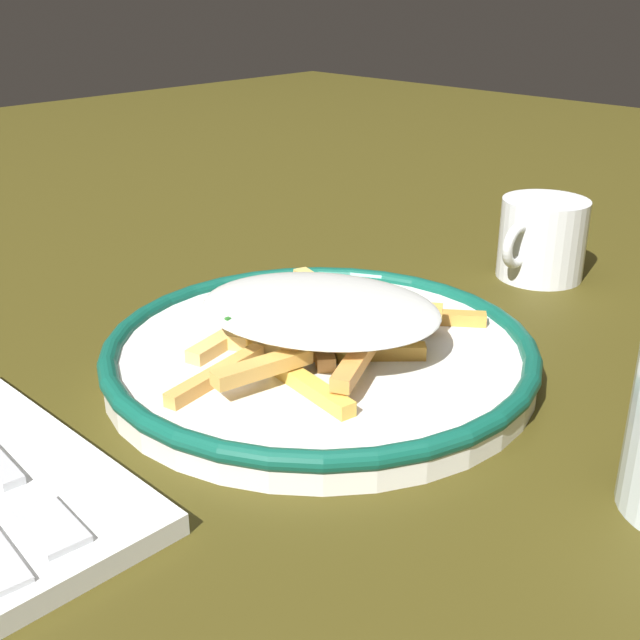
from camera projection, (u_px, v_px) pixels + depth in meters
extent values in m
plane|color=#3F3811|center=(320.00, 371.00, 0.57)|extent=(2.60, 2.60, 0.00)
cylinder|color=white|center=(320.00, 359.00, 0.57)|extent=(0.30, 0.30, 0.02)
torus|color=#0F5140|center=(320.00, 346.00, 0.56)|extent=(0.30, 0.30, 0.01)
cube|color=gold|center=(310.00, 387.00, 0.50)|extent=(0.02, 0.08, 0.01)
cube|color=#E8B24C|center=(380.00, 308.00, 0.58)|extent=(0.06, 0.08, 0.01)
cube|color=gold|center=(335.00, 347.00, 0.55)|extent=(0.03, 0.06, 0.01)
cube|color=#E5A24D|center=(216.00, 375.00, 0.51)|extent=(0.09, 0.02, 0.01)
cube|color=#E8BF65|center=(324.00, 291.00, 0.60)|extent=(0.03, 0.08, 0.01)
cube|color=gold|center=(263.00, 367.00, 0.50)|extent=(0.07, 0.02, 0.01)
cube|color=gold|center=(430.00, 317.00, 0.60)|extent=(0.06, 0.07, 0.01)
cube|color=#E2B35D|center=(274.00, 345.00, 0.55)|extent=(0.04, 0.06, 0.01)
cube|color=#E3B263|center=(226.00, 339.00, 0.56)|extent=(0.07, 0.03, 0.01)
cube|color=#E1BE61|center=(361.00, 323.00, 0.55)|extent=(0.06, 0.08, 0.01)
cube|color=#CC8A3C|center=(301.00, 313.00, 0.60)|extent=(0.04, 0.08, 0.01)
cube|color=gold|center=(364.00, 352.00, 0.54)|extent=(0.07, 0.07, 0.01)
cube|color=#EBA153|center=(323.00, 341.00, 0.56)|extent=(0.06, 0.07, 0.01)
cube|color=gold|center=(307.00, 330.00, 0.57)|extent=(0.09, 0.04, 0.01)
cube|color=#D98C41|center=(355.00, 362.00, 0.50)|extent=(0.07, 0.04, 0.01)
cube|color=#F0B055|center=(308.00, 332.00, 0.54)|extent=(0.07, 0.05, 0.01)
ellipsoid|color=silver|center=(314.00, 309.00, 0.55)|extent=(0.18, 0.20, 0.01)
cube|color=#245C31|center=(364.00, 332.00, 0.51)|extent=(0.00, 0.00, 0.00)
cube|color=#25712A|center=(373.00, 297.00, 0.56)|extent=(0.00, 0.00, 0.00)
cube|color=#216B28|center=(309.00, 300.00, 0.56)|extent=(0.00, 0.00, 0.00)
cube|color=#297224|center=(228.00, 319.00, 0.53)|extent=(0.00, 0.00, 0.00)
cube|color=#3B5825|center=(242.00, 305.00, 0.55)|extent=(0.00, 0.00, 0.00)
cube|color=#346B21|center=(279.00, 294.00, 0.57)|extent=(0.00, 0.00, 0.00)
cube|color=#2A6A1E|center=(321.00, 302.00, 0.55)|extent=(0.00, 0.00, 0.00)
cube|color=#205D30|center=(254.00, 291.00, 0.57)|extent=(0.00, 0.00, 0.00)
cube|color=silver|center=(51.00, 526.00, 0.39)|extent=(0.03, 0.05, 0.00)
cylinder|color=white|center=(542.00, 239.00, 0.73)|extent=(0.08, 0.08, 0.07)
torus|color=white|center=(517.00, 245.00, 0.70)|extent=(0.04, 0.01, 0.04)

